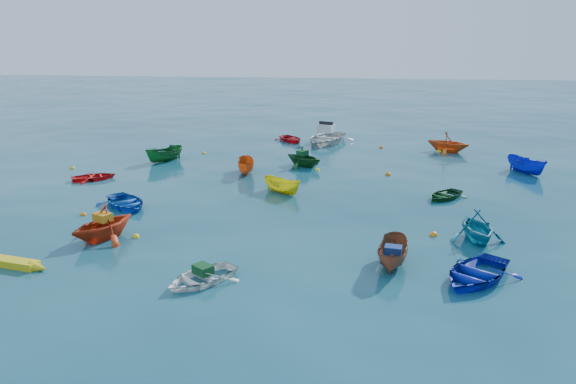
# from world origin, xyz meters

# --- Properties ---
(ground) EXTENTS (160.00, 160.00, 0.00)m
(ground) POSITION_xyz_m (0.00, 0.00, 0.00)
(ground) COLOR #093747
(ground) RESTS_ON ground
(dinghy_blue_sw) EXTENTS (4.00, 4.05, 0.69)m
(dinghy_blue_sw) POSITION_xyz_m (-8.11, 2.72, 0.00)
(dinghy_blue_sw) COLOR #0D43A6
(dinghy_blue_sw) RESTS_ON ground
(dinghy_white_near) EXTENTS (3.36, 3.49, 0.59)m
(dinghy_white_near) POSITION_xyz_m (-1.99, -5.46, 0.00)
(dinghy_white_near) COLOR white
(dinghy_white_near) RESTS_ON ground
(sampan_brown_mid) EXTENTS (1.61, 3.09, 1.14)m
(sampan_brown_mid) POSITION_xyz_m (4.99, -3.26, 0.00)
(sampan_brown_mid) COLOR brown
(sampan_brown_mid) RESTS_ON ground
(dinghy_blue_se) EXTENTS (4.24, 4.45, 0.75)m
(dinghy_blue_se) POSITION_xyz_m (7.89, -4.17, 0.00)
(dinghy_blue_se) COLOR #0D20A8
(dinghy_blue_se) RESTS_ON ground
(dinghy_orange_w) EXTENTS (3.77, 3.94, 1.60)m
(dinghy_orange_w) POSITION_xyz_m (-7.33, -1.71, 0.00)
(dinghy_orange_w) COLOR red
(dinghy_orange_w) RESTS_ON ground
(sampan_yellow_mid) EXTENTS (2.68, 2.31, 1.00)m
(sampan_yellow_mid) POSITION_xyz_m (-0.44, 6.17, 0.00)
(sampan_yellow_mid) COLOR gold
(sampan_yellow_mid) RESTS_ON ground
(dinghy_green_e) EXTENTS (3.08, 3.16, 0.54)m
(dinghy_green_e) POSITION_xyz_m (8.35, 6.14, 0.00)
(dinghy_green_e) COLOR #0F421B
(dinghy_green_e) RESTS_ON ground
(dinghy_cyan_se) EXTENTS (2.77, 3.10, 1.46)m
(dinghy_cyan_se) POSITION_xyz_m (8.75, -0.11, 0.00)
(dinghy_cyan_se) COLOR teal
(dinghy_cyan_se) RESTS_ON ground
(dinghy_red_nw) EXTENTS (3.14, 2.88, 0.53)m
(dinghy_red_nw) POSITION_xyz_m (-12.12, 7.72, 0.00)
(dinghy_red_nw) COLOR red
(dinghy_red_nw) RESTS_ON ground
(sampan_orange_n) EXTENTS (1.53, 2.92, 1.07)m
(sampan_orange_n) POSITION_xyz_m (-3.23, 10.28, 0.00)
(sampan_orange_n) COLOR #BD4C11
(sampan_orange_n) RESTS_ON ground
(dinghy_green_n) EXTENTS (3.56, 3.45, 1.43)m
(dinghy_green_n) POSITION_xyz_m (0.20, 12.52, 0.00)
(dinghy_green_n) COLOR #104618
(dinghy_green_n) RESTS_ON ground
(sampan_blue_far) EXTENTS (2.47, 3.17, 1.16)m
(sampan_blue_far) POSITION_xyz_m (14.31, 12.24, 0.00)
(sampan_blue_far) COLOR #0E1AB2
(sampan_blue_far) RESTS_ON ground
(dinghy_red_far) EXTENTS (3.25, 3.51, 0.59)m
(dinghy_red_far) POSITION_xyz_m (-1.54, 20.81, 0.00)
(dinghy_red_far) COLOR #AB0E16
(dinghy_red_far) RESTS_ON ground
(dinghy_orange_far) EXTENTS (3.94, 3.75, 1.61)m
(dinghy_orange_far) POSITION_xyz_m (10.39, 18.08, 0.00)
(dinghy_orange_far) COLOR #D14F13
(dinghy_orange_far) RESTS_ON ground
(sampan_green_far) EXTENTS (2.65, 3.02, 1.14)m
(sampan_green_far) POSITION_xyz_m (-9.39, 12.86, 0.00)
(sampan_green_far) COLOR #145720
(sampan_green_far) RESTS_ON ground
(kayak_yellow) EXTENTS (3.81, 1.33, 0.38)m
(kayak_yellow) POSITION_xyz_m (-10.00, -4.80, 0.00)
(kayak_yellow) COLOR gold
(kayak_yellow) RESTS_ON ground
(motorboat_white) EXTENTS (5.13, 5.96, 1.64)m
(motorboat_white) POSITION_xyz_m (1.30, 20.36, 0.00)
(motorboat_white) COLOR silver
(motorboat_white) RESTS_ON ground
(tarp_green_a) EXTENTS (0.87, 0.84, 0.33)m
(tarp_green_a) POSITION_xyz_m (-1.93, -5.38, 0.46)
(tarp_green_a) COLOR #10421D
(tarp_green_a) RESTS_ON dinghy_white_near
(tarp_blue_a) EXTENTS (0.72, 0.59, 0.31)m
(tarp_blue_a) POSITION_xyz_m (4.96, -3.41, 0.72)
(tarp_blue_a) COLOR navy
(tarp_blue_a) RESTS_ON sampan_brown_mid
(tarp_orange_a) EXTENTS (0.91, 0.84, 0.35)m
(tarp_orange_a) POSITION_xyz_m (-7.31, -1.66, 0.98)
(tarp_orange_a) COLOR orange
(tarp_orange_a) RESTS_ON dinghy_orange_w
(tarp_green_b) EXTENTS (0.83, 0.87, 0.34)m
(tarp_green_b) POSITION_xyz_m (0.12, 12.57, 0.88)
(tarp_green_b) COLOR #124822
(tarp_green_b) RESTS_ON dinghy_green_n
(buoy_ye_a) EXTENTS (0.33, 0.33, 0.33)m
(buoy_ye_a) POSITION_xyz_m (-6.01, -1.39, 0.00)
(buoy_ye_a) COLOR yellow
(buoy_ye_a) RESTS_ON ground
(buoy_or_b) EXTENTS (0.35, 0.35, 0.35)m
(buoy_or_b) POSITION_xyz_m (7.01, 0.30, 0.00)
(buoy_or_b) COLOR orange
(buoy_or_b) RESTS_ON ground
(buoy_ye_b) EXTENTS (0.32, 0.32, 0.32)m
(buoy_ye_b) POSITION_xyz_m (-14.73, 10.18, 0.00)
(buoy_ye_b) COLOR gold
(buoy_ye_b) RESTS_ON ground
(buoy_or_c) EXTENTS (0.31, 0.31, 0.31)m
(buoy_or_c) POSITION_xyz_m (-9.69, 1.25, 0.00)
(buoy_or_c) COLOR orange
(buoy_or_c) RESTS_ON ground
(buoy_ye_c) EXTENTS (0.30, 0.30, 0.30)m
(buoy_ye_c) POSITION_xyz_m (1.17, 11.51, 0.00)
(buoy_ye_c) COLOR yellow
(buoy_ye_c) RESTS_ON ground
(buoy_or_d) EXTENTS (0.36, 0.36, 0.36)m
(buoy_or_d) POSITION_xyz_m (5.64, 10.79, 0.00)
(buoy_or_d) COLOR orange
(buoy_or_d) RESTS_ON ground
(buoy_ye_d) EXTENTS (0.29, 0.29, 0.29)m
(buoy_ye_d) POSITION_xyz_m (-7.36, 15.58, 0.00)
(buoy_ye_d) COLOR yellow
(buoy_ye_d) RESTS_ON ground
(buoy_or_e) EXTENTS (0.34, 0.34, 0.34)m
(buoy_or_e) POSITION_xyz_m (5.61, 18.98, 0.00)
(buoy_or_e) COLOR #E85C0C
(buoy_or_e) RESTS_ON ground
(buoy_ye_e) EXTENTS (0.36, 0.36, 0.36)m
(buoy_ye_e) POSITION_xyz_m (9.79, 18.01, 0.00)
(buoy_ye_e) COLOR yellow
(buoy_ye_e) RESTS_ON ground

